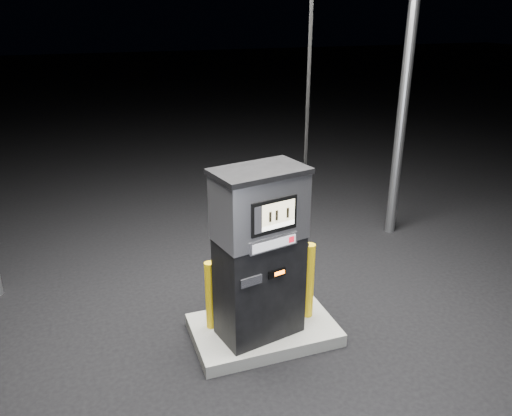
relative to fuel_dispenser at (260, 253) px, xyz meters
name	(u,v)px	position (x,y,z in m)	size (l,w,h in m)	color
ground	(263,335)	(0.08, 0.10, -1.12)	(80.00, 80.00, 0.00)	black
pump_island	(263,330)	(0.08, 0.10, -1.05)	(1.60, 1.00, 0.15)	slate
fuel_dispenser	(260,253)	(0.00, 0.00, 0.00)	(1.09, 0.74, 3.93)	black
bollard_left	(210,295)	(-0.49, 0.26, -0.57)	(0.11, 0.11, 0.81)	yellow
bollard_right	(309,281)	(0.63, 0.11, -0.51)	(0.12, 0.12, 0.92)	yellow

